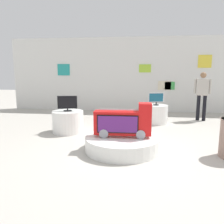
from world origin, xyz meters
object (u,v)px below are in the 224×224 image
at_px(tv_on_left_rear, 67,103).
at_px(display_pedestal_center_rear, 156,114).
at_px(novelty_firetruck_tv, 124,123).
at_px(shopper_browsing_near_truck, 202,92).
at_px(main_display_pedestal, 122,143).
at_px(tv_on_center_rear, 156,98).
at_px(display_pedestal_left_rear, 68,122).

distance_m(tv_on_left_rear, display_pedestal_center_rear, 2.97).
bearing_deg(novelty_firetruck_tv, tv_on_left_rear, 141.98).
height_order(novelty_firetruck_tv, shopper_browsing_near_truck, shopper_browsing_near_truck).
relative_size(novelty_firetruck_tv, tv_on_left_rear, 2.29).
height_order(main_display_pedestal, tv_on_center_rear, tv_on_center_rear).
height_order(tv_on_left_rear, shopper_browsing_near_truck, shopper_browsing_near_truck).
distance_m(novelty_firetruck_tv, tv_on_left_rear, 2.15).
xyz_separation_m(display_pedestal_left_rear, shopper_browsing_near_truck, (4.10, 2.10, 0.68)).
bearing_deg(main_display_pedestal, tv_on_left_rear, 141.70).
xyz_separation_m(display_pedestal_left_rear, display_pedestal_center_rear, (2.52, 1.48, 0.00)).
distance_m(tv_on_left_rear, shopper_browsing_near_truck, 4.61).
distance_m(main_display_pedestal, novelty_firetruck_tv, 0.46).
xyz_separation_m(novelty_firetruck_tv, tv_on_left_rear, (-1.68, 1.32, 0.21)).
bearing_deg(shopper_browsing_near_truck, display_pedestal_left_rear, -152.82).
bearing_deg(novelty_firetruck_tv, tv_on_center_rear, 73.39).
height_order(display_pedestal_center_rear, shopper_browsing_near_truck, shopper_browsing_near_truck).
height_order(novelty_firetruck_tv, display_pedestal_center_rear, novelty_firetruck_tv).
relative_size(main_display_pedestal, tv_on_center_rear, 3.27).
distance_m(novelty_firetruck_tv, tv_on_center_rear, 2.93).
xyz_separation_m(main_display_pedestal, novelty_firetruck_tv, (0.02, -0.01, 0.46)).
height_order(display_pedestal_center_rear, tv_on_center_rear, tv_on_center_rear).
distance_m(display_pedestal_left_rear, shopper_browsing_near_truck, 4.66).
bearing_deg(display_pedestal_center_rear, novelty_firetruck_tv, -106.61).
relative_size(main_display_pedestal, tv_on_left_rear, 3.04).
bearing_deg(display_pedestal_left_rear, main_display_pedestal, -38.40).
bearing_deg(tv_on_left_rear, display_pedestal_center_rear, 30.57).
distance_m(novelty_firetruck_tv, shopper_browsing_near_truck, 4.21).
height_order(main_display_pedestal, tv_on_left_rear, tv_on_left_rear).
xyz_separation_m(tv_on_center_rear, shopper_browsing_near_truck, (1.58, 0.62, 0.15)).
bearing_deg(display_pedestal_center_rear, tv_on_left_rear, -149.43).
height_order(main_display_pedestal, novelty_firetruck_tv, novelty_firetruck_tv).
distance_m(main_display_pedestal, display_pedestal_left_rear, 2.12).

